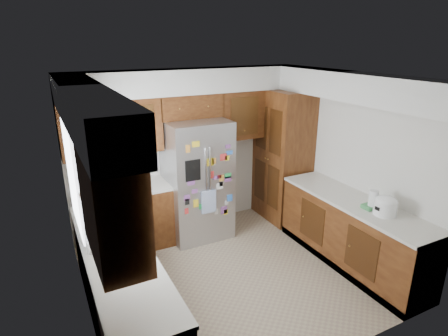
{
  "coord_description": "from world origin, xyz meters",
  "views": [
    {
      "loc": [
        -2.02,
        -3.64,
        2.89
      ],
      "look_at": [
        0.01,
        0.35,
        1.35
      ],
      "focal_mm": 30.0,
      "sensor_mm": 36.0,
      "label": 1
    }
  ],
  "objects": [
    {
      "name": "left_counter_clutter",
      "position": [
        -1.44,
        0.84,
        1.05
      ],
      "size": [
        0.37,
        0.79,
        0.38
      ],
      "color": "black",
      "rests_on": "left_counter_run"
    },
    {
      "name": "right_counter_run",
      "position": [
        1.5,
        -0.47,
        0.42
      ],
      "size": [
        0.63,
        2.25,
        0.92
      ],
      "color": "#3F1C0C",
      "rests_on": "ground"
    },
    {
      "name": "room_shell",
      "position": [
        -0.11,
        0.36,
        1.82
      ],
      "size": [
        3.64,
        3.24,
        2.52
      ],
      "color": "silver",
      "rests_on": "ground"
    },
    {
      "name": "floor",
      "position": [
        0.0,
        0.0,
        0.0
      ],
      "size": [
        3.6,
        3.6,
        0.0
      ],
      "primitive_type": "plane",
      "color": "tan",
      "rests_on": "ground"
    },
    {
      "name": "paper_towel",
      "position": [
        1.48,
        -0.75,
        1.04
      ],
      "size": [
        0.11,
        0.11,
        0.25
      ],
      "primitive_type": "cylinder",
      "color": "white",
      "rests_on": "right_counter_run"
    },
    {
      "name": "left_counter_run",
      "position": [
        -1.36,
        0.03,
        0.43
      ],
      "size": [
        1.36,
        3.2,
        0.92
      ],
      "color": "#3F1C0C",
      "rests_on": "ground"
    },
    {
      "name": "fridge_top_items",
      "position": [
        0.01,
        1.4,
        2.27
      ],
      "size": [
        0.78,
        0.31,
        0.27
      ],
      "color": "#2143A9",
      "rests_on": "bridge_cabinet"
    },
    {
      "name": "sink_assembly",
      "position": [
        -1.5,
        0.1,
        0.99
      ],
      "size": [
        0.52,
        0.74,
        0.37
      ],
      "color": "white",
      "rests_on": "left_counter_run"
    },
    {
      "name": "fridge",
      "position": [
        -0.0,
        1.2,
        0.9
      ],
      "size": [
        0.9,
        0.79,
        1.8
      ],
      "color": "#ACABB1",
      "rests_on": "ground"
    },
    {
      "name": "bridge_cabinet",
      "position": [
        0.0,
        1.43,
        1.98
      ],
      "size": [
        0.96,
        0.34,
        0.35
      ],
      "primitive_type": "cube",
      "color": "#3F1C0C",
      "rests_on": "fridge"
    },
    {
      "name": "pantry",
      "position": [
        1.5,
        1.15,
        1.07
      ],
      "size": [
        0.6,
        0.9,
        2.15
      ],
      "primitive_type": "cube",
      "color": "#3F1C0C",
      "rests_on": "ground"
    },
    {
      "name": "rice_cooker",
      "position": [
        1.5,
        -0.92,
        1.04
      ],
      "size": [
        0.28,
        0.26,
        0.23
      ],
      "color": "white",
      "rests_on": "right_counter_run"
    }
  ]
}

